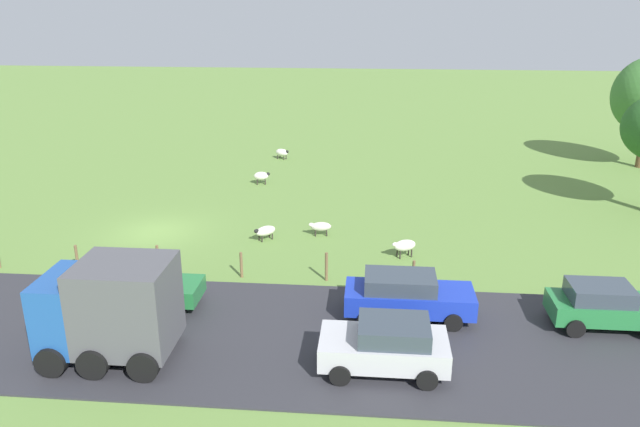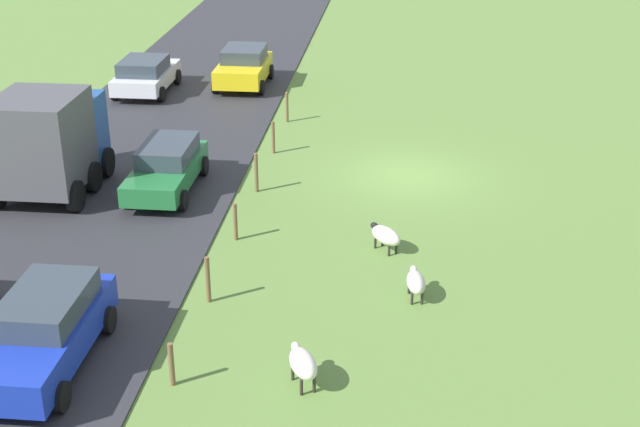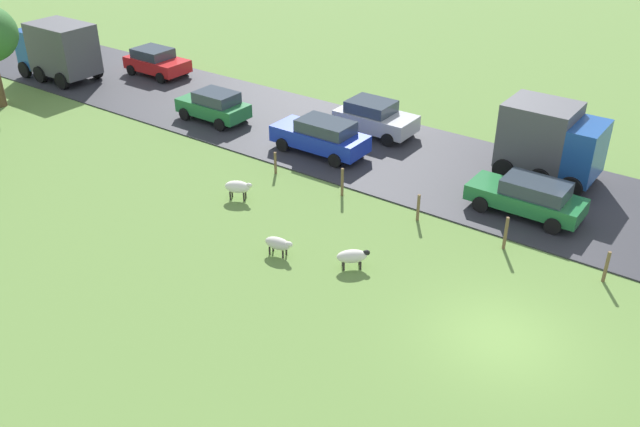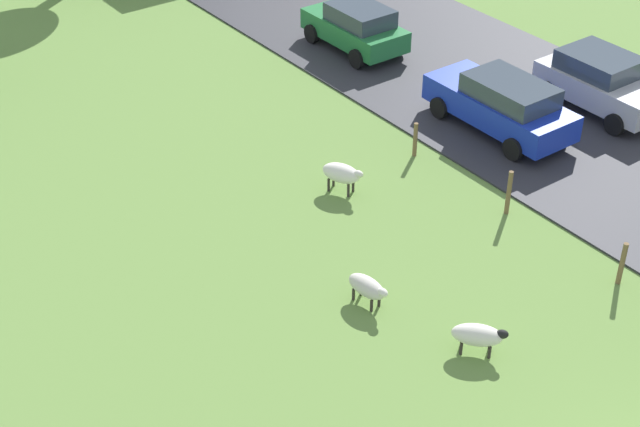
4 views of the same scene
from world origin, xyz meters
name	(u,v)px [view 2 (image 2 of 4)]	position (x,y,z in m)	size (l,w,h in m)	color
ground_plane	(408,176)	(0.00, 0.00, 0.00)	(160.00, 160.00, 0.00)	olive
road_strip	(133,164)	(9.43, 0.00, 0.03)	(8.00, 80.00, 0.06)	#2D2D33
sheep_0	(386,235)	(0.55, 5.65, 0.46)	(1.07, 1.11, 0.70)	silver
sheep_3	(416,282)	(-0.29, 8.25, 0.46)	(0.58, 1.13, 0.69)	beige
sheep_4	(303,363)	(2.04, 12.23, 0.55)	(0.92, 1.19, 0.81)	silver
fence_post_0	(287,107)	(4.79, -5.23, 0.60)	(0.12, 0.12, 1.19)	brown
fence_post_1	(273,137)	(4.79, -1.69, 0.59)	(0.12, 0.12, 1.17)	brown
fence_post_2	(256,173)	(4.79, 1.86, 0.65)	(0.12, 0.12, 1.30)	brown
fence_post_3	(235,222)	(4.79, 5.40, 0.56)	(0.12, 0.12, 1.11)	brown
fence_post_4	(208,280)	(4.79, 8.94, 0.62)	(0.12, 0.12, 1.23)	brown
fence_post_5	(171,364)	(4.79, 12.48, 0.51)	(0.12, 0.12, 1.02)	brown
truck_1	(48,140)	(11.17, 2.66, 1.80)	(2.76, 4.06, 3.29)	#1E4C99
car_1	(45,330)	(7.67, 12.07, 0.91)	(2.01, 4.60, 1.64)	#1933B2
car_2	(244,66)	(7.35, -9.90, 0.91)	(2.20, 3.95, 1.64)	yellow
car_4	(167,166)	(7.62, 2.12, 0.85)	(1.94, 4.45, 1.50)	#237238
car_6	(146,74)	(11.33, -8.39, 0.85)	(2.20, 4.14, 1.51)	silver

